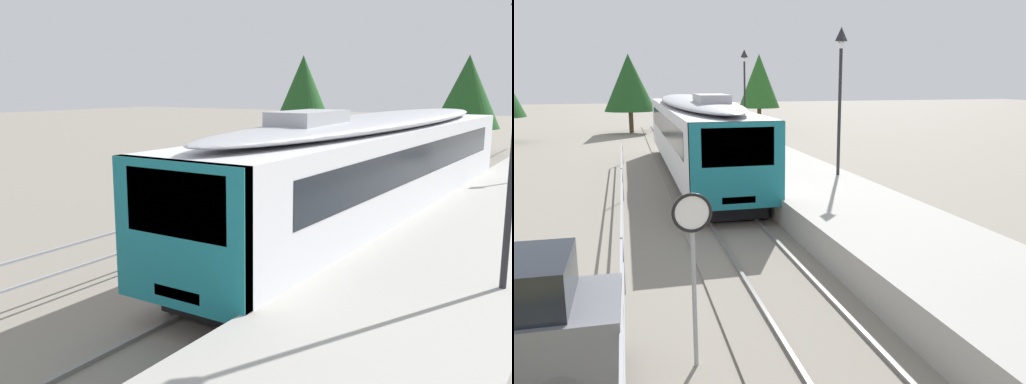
# 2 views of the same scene
# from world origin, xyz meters

# --- Properties ---
(ground_plane) EXTENTS (160.00, 160.00, 0.00)m
(ground_plane) POSITION_xyz_m (-3.00, 22.00, 0.00)
(ground_plane) COLOR gray
(track_rails) EXTENTS (3.20, 60.00, 0.14)m
(track_rails) POSITION_xyz_m (0.00, 22.00, 0.03)
(track_rails) COLOR gray
(track_rails) RESTS_ON ground
(commuter_train) EXTENTS (2.82, 18.67, 3.74)m
(commuter_train) POSITION_xyz_m (0.00, 25.14, 2.14)
(commuter_train) COLOR silver
(commuter_train) RESTS_ON track_rails
(station_platform) EXTENTS (3.90, 60.00, 0.90)m
(station_platform) POSITION_xyz_m (3.25, 22.00, 0.45)
(station_platform) COLOR #A8A59E
(station_platform) RESTS_ON ground
(platform_lamp_mid_platform) EXTENTS (0.34, 0.34, 5.35)m
(platform_lamp_mid_platform) POSITION_xyz_m (4.55, 19.46, 4.62)
(platform_lamp_mid_platform) COLOR #232328
(platform_lamp_mid_platform) RESTS_ON station_platform
(platform_lamp_far_end) EXTENTS (0.34, 0.34, 5.35)m
(platform_lamp_far_end) POSITION_xyz_m (4.55, 35.51, 4.62)
(platform_lamp_far_end) COLOR #232328
(platform_lamp_far_end) RESTS_ON station_platform
(speed_limit_sign) EXTENTS (0.61, 0.10, 2.81)m
(speed_limit_sign) POSITION_xyz_m (-2.21, 8.72, 2.12)
(speed_limit_sign) COLOR #9EA0A5
(speed_limit_sign) RESTS_ON ground
(carpark_fence) EXTENTS (0.06, 36.06, 1.25)m
(carpark_fence) POSITION_xyz_m (-3.30, 12.00, 0.91)
(carpark_fence) COLOR #9EA0A5
(carpark_fence) RESTS_ON ground
(tree_behind_carpark) EXTENTS (4.15, 4.15, 6.40)m
(tree_behind_carpark) POSITION_xyz_m (-2.54, 47.10, 4.08)
(tree_behind_carpark) COLOR brown
(tree_behind_carpark) RESTS_ON ground
(tree_distant_left) EXTENTS (3.62, 3.62, 6.51)m
(tree_distant_left) POSITION_xyz_m (8.48, 47.34, 4.20)
(tree_distant_left) COLOR brown
(tree_distant_left) RESTS_ON ground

